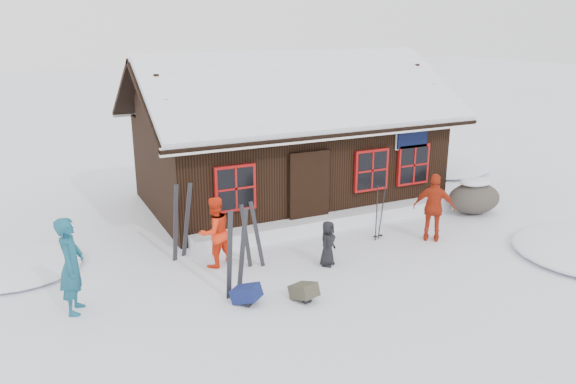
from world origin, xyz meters
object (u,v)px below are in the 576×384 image
skier_teal (71,265)px  skier_orange_right (434,208)px  boulder (474,197)px  ski_poles (379,214)px  backpack_blue (246,297)px  skier_crouched (328,243)px  ski_pair_left (236,254)px  skier_orange_left (215,232)px  backpack_olive (304,294)px

skier_teal → skier_orange_right: bearing=-72.8°
skier_orange_right → boulder: skier_orange_right is taller
ski_poles → backpack_blue: (-4.19, -1.67, -0.53)m
skier_crouched → ski_pair_left: bearing=154.4°
skier_teal → skier_orange_left: size_ratio=1.17×
skier_teal → skier_orange_right: size_ratio=1.09×
ski_pair_left → backpack_olive: ski_pair_left is taller
skier_orange_right → skier_teal: bearing=41.4°
boulder → backpack_blue: (-7.77, -2.18, -0.32)m
boulder → backpack_blue: size_ratio=3.07×
skier_crouched → ski_poles: size_ratio=0.73×
boulder → ski_pair_left: ski_pair_left is taller
skier_orange_left → skier_orange_right: 5.36m
skier_orange_left → backpack_blue: 2.03m
skier_orange_left → ski_poles: size_ratio=1.12×
ski_poles → backpack_blue: bearing=-158.3°
boulder → ski_poles: size_ratio=1.10×
ski_pair_left → boulder: bearing=-0.9°
skier_orange_left → skier_orange_right: (5.28, -0.91, 0.06)m
boulder → backpack_olive: (-6.73, -2.55, -0.32)m
backpack_olive → boulder: bearing=6.2°
backpack_olive → skier_crouched: bearing=30.5°
boulder → skier_orange_left: bearing=-178.1°
skier_teal → ski_pair_left: (2.94, -0.67, -0.07)m
ski_poles → backpack_blue: 4.54m
skier_orange_left → boulder: skier_orange_left is taller
skier_crouched → boulder: (5.49, 1.31, -0.05)m
skier_crouched → backpack_blue: 2.46m
backpack_blue → backpack_olive: bearing=-59.5°
skier_orange_left → backpack_olive: bearing=97.0°
boulder → backpack_olive: boulder is taller
skier_orange_left → ski_poles: bearing=160.1°
skier_orange_left → skier_crouched: skier_orange_left is taller
boulder → backpack_olive: bearing=-159.2°
ski_pair_left → backpack_blue: size_ratio=3.57×
skier_orange_left → skier_orange_right: size_ratio=0.93×
backpack_blue → boulder: bearing=-24.0°
skier_crouched → backpack_blue: (-2.28, -0.86, -0.38)m
skier_teal → backpack_blue: (2.96, -1.11, -0.79)m
skier_crouched → boulder: bearing=-22.4°
boulder → ski_pair_left: size_ratio=0.86×
skier_orange_left → backpack_blue: size_ratio=3.13×
boulder → ski_pair_left: bearing=-167.5°
skier_orange_left → backpack_olive: skier_orange_left is taller
skier_teal → backpack_olive: skier_teal is taller
ski_poles → backpack_blue: ski_poles is taller
skier_teal → boulder: 10.79m
skier_teal → backpack_olive: 4.34m
skier_orange_left → backpack_olive: (0.99, -2.30, -0.65)m
skier_orange_right → backpack_olive: (-4.29, -1.39, -0.71)m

